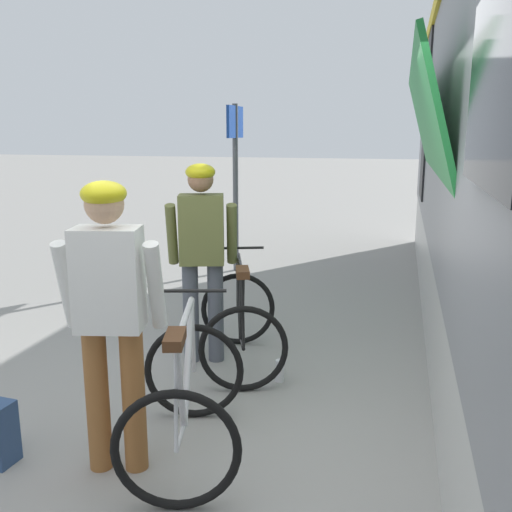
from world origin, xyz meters
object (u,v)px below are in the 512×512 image
Objects in this scene: bicycle_far_black at (241,322)px; water_bottle_near_the_bikes at (280,371)px; bicycle_near_silver at (186,399)px; cyclist_far_in_olive at (202,246)px; cyclist_near_in_white at (110,303)px; platform_sign_post at (235,160)px.

water_bottle_near_the_bikes is (0.40, -0.23, -0.31)m from bicycle_far_black.
bicycle_near_silver is 1.47m from bicycle_far_black.
cyclist_far_in_olive is 1.69m from bicycle_near_silver.
cyclist_near_in_white is 1.87m from water_bottle_near_the_bikes.
cyclist_far_in_olive is 1.25m from water_bottle_near_the_bikes.
cyclist_far_in_olive is 9.47× the size of water_bottle_near_the_bikes.
cyclist_near_in_white is 1.45× the size of bicycle_near_silver.
bicycle_near_silver is 6.55× the size of water_bottle_near_the_bikes.
cyclist_near_in_white is 0.73× the size of platform_sign_post.
bicycle_far_black is at bearing 92.55° from bicycle_near_silver.
bicycle_far_black is at bearing 79.58° from cyclist_near_in_white.
bicycle_far_black is 0.52× the size of platform_sign_post.
cyclist_near_in_white is 1.42× the size of bicycle_far_black.
water_bottle_near_the_bikes is at bearing -29.85° from bicycle_far_black.
water_bottle_near_the_bikes is (0.76, -0.27, -0.96)m from cyclist_far_in_olive.
cyclist_near_in_white is at bearing -151.70° from bicycle_near_silver.
cyclist_far_in_olive is at bearing 105.61° from bicycle_near_silver.
cyclist_far_in_olive reaches higher than water_bottle_near_the_bikes.
water_bottle_near_the_bikes is at bearing 63.76° from cyclist_near_in_white.
cyclist_near_in_white is 1.00× the size of cyclist_far_in_olive.
bicycle_near_silver is 0.51× the size of platform_sign_post.
bicycle_near_silver is 1.32m from water_bottle_near_the_bikes.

